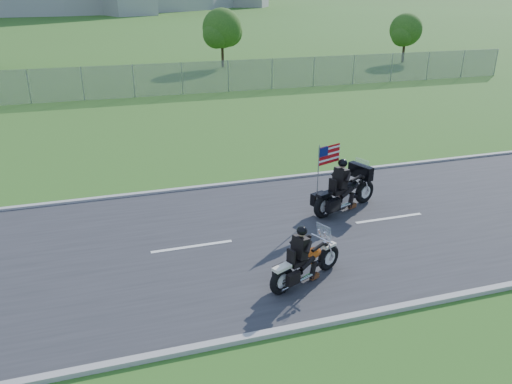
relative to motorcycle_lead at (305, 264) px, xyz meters
name	(u,v)px	position (x,y,z in m)	size (l,w,h in m)	color
ground	(263,238)	(-0.28, 2.42, -0.49)	(420.00, 420.00, 0.00)	#33561B
road	(263,237)	(-0.28, 2.42, -0.47)	(120.00, 8.00, 0.04)	#28282B
curb_north	(228,184)	(-0.28, 6.47, -0.44)	(120.00, 0.18, 0.12)	#9E9B93
curb_south	(321,323)	(-0.28, -1.63, -0.44)	(120.00, 0.18, 0.12)	#9E9B93
fence	(83,84)	(-5.28, 22.42, 0.51)	(60.00, 0.03, 2.00)	gray
tree_fence_near	(222,30)	(5.77, 32.45, 2.48)	(3.52, 3.28, 4.75)	#382316
tree_fence_far	(406,32)	(21.76, 30.45, 2.15)	(3.08, 2.87, 4.20)	#382316
motorcycle_lead	(305,264)	(0.00, 0.00, 0.00)	(2.15, 1.16, 1.54)	black
motorcycle_follow	(345,193)	(2.72, 3.42, 0.11)	(2.51, 1.31, 2.18)	black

